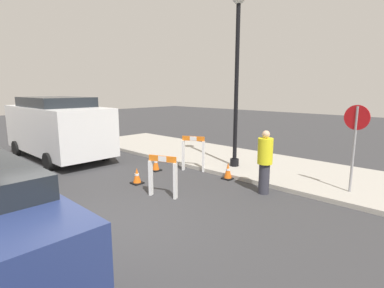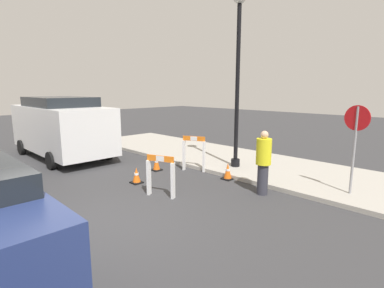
# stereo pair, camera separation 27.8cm
# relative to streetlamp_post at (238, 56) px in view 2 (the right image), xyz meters

# --- Properties ---
(ground_plane) EXTENTS (60.00, 60.00, 0.00)m
(ground_plane) POSITION_rel_streetlamp_post_xyz_m (0.82, -5.43, -3.63)
(ground_plane) COLOR #38383A
(sidewalk_slab) EXTENTS (18.00, 3.58, 0.12)m
(sidewalk_slab) POSITION_rel_streetlamp_post_xyz_m (0.82, 0.86, -3.57)
(sidewalk_slab) COLOR #ADA89E
(sidewalk_slab) RESTS_ON ground_plane
(streetlamp_post) EXTENTS (0.44, 0.44, 5.48)m
(streetlamp_post) POSITION_rel_streetlamp_post_xyz_m (0.00, 0.00, 0.00)
(streetlamp_post) COLOR black
(streetlamp_post) RESTS_ON sidewalk_slab
(stop_sign) EXTENTS (0.60, 0.10, 2.15)m
(stop_sign) POSITION_rel_streetlamp_post_xyz_m (3.58, -0.10, -2.07)
(stop_sign) COLOR gray
(stop_sign) RESTS_ON sidewalk_slab
(barricade_0) EXTENTS (0.74, 0.39, 1.04)m
(barricade_0) POSITION_rel_streetlamp_post_xyz_m (0.25, -3.34, -3.07)
(barricade_0) COLOR white
(barricade_0) RESTS_ON ground_plane
(barricade_1) EXTENTS (0.73, 0.44, 1.14)m
(barricade_1) POSITION_rel_streetlamp_post_xyz_m (-0.86, -1.08, -3.02)
(barricade_1) COLOR white
(barricade_1) RESTS_ON ground_plane
(traffic_cone_0) EXTENTS (0.30, 0.30, 0.50)m
(traffic_cone_0) POSITION_rel_streetlamp_post_xyz_m (0.51, -1.03, -3.39)
(traffic_cone_0) COLOR black
(traffic_cone_0) RESTS_ON ground_plane
(traffic_cone_1) EXTENTS (0.30, 0.30, 0.53)m
(traffic_cone_1) POSITION_rel_streetlamp_post_xyz_m (-1.75, -1.92, -3.37)
(traffic_cone_1) COLOR black
(traffic_cone_1) RESTS_ON ground_plane
(traffic_cone_2) EXTENTS (0.30, 0.30, 0.46)m
(traffic_cone_2) POSITION_rel_streetlamp_post_xyz_m (-1.08, -3.16, -3.41)
(traffic_cone_2) COLOR black
(traffic_cone_2) RESTS_ON ground_plane
(person_worker) EXTENTS (0.46, 0.46, 1.63)m
(person_worker) POSITION_rel_streetlamp_post_xyz_m (1.92, -1.40, -2.76)
(person_worker) COLOR #33333D
(person_worker) RESTS_ON ground_plane
(work_van) EXTENTS (5.20, 2.27, 2.34)m
(work_van) POSITION_rel_streetlamp_post_xyz_m (-5.91, -3.29, -2.35)
(work_van) COLOR white
(work_van) RESTS_ON ground_plane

